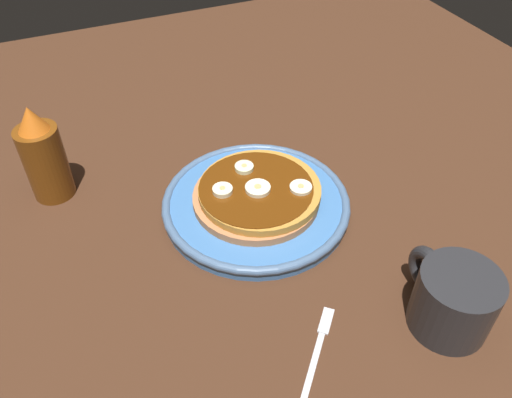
# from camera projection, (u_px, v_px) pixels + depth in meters

# --- Properties ---
(ground_plane) EXTENTS (1.40, 1.40, 0.03)m
(ground_plane) POSITION_uv_depth(u_px,v_px,m) (256.00, 217.00, 0.74)
(ground_plane) COLOR #422616
(plate) EXTENTS (0.26, 0.26, 0.02)m
(plate) POSITION_uv_depth(u_px,v_px,m) (256.00, 204.00, 0.72)
(plate) COLOR #3F72B2
(plate) RESTS_ON ground_plane
(pancake_stack) EXTENTS (0.18, 0.18, 0.02)m
(pancake_stack) POSITION_uv_depth(u_px,v_px,m) (258.00, 195.00, 0.71)
(pancake_stack) COLOR #B87347
(pancake_stack) RESTS_ON plate
(banana_slice_0) EXTENTS (0.03, 0.03, 0.01)m
(banana_slice_0) POSITION_uv_depth(u_px,v_px,m) (260.00, 188.00, 0.70)
(banana_slice_0) COLOR #F4EBC3
(banana_slice_0) RESTS_ON pancake_stack
(banana_slice_1) EXTENTS (0.03, 0.03, 0.01)m
(banana_slice_1) POSITION_uv_depth(u_px,v_px,m) (301.00, 188.00, 0.70)
(banana_slice_1) COLOR #F0EAC2
(banana_slice_1) RESTS_ON pancake_stack
(banana_slice_2) EXTENTS (0.03, 0.03, 0.01)m
(banana_slice_2) POSITION_uv_depth(u_px,v_px,m) (247.00, 167.00, 0.73)
(banana_slice_2) COLOR #EBF1BA
(banana_slice_2) RESTS_ON pancake_stack
(banana_slice_3) EXTENTS (0.03, 0.03, 0.01)m
(banana_slice_3) POSITION_uv_depth(u_px,v_px,m) (223.00, 190.00, 0.69)
(banana_slice_3) COLOR beige
(banana_slice_3) RESTS_ON pancake_stack
(coffee_mug) EXTENTS (0.12, 0.09, 0.08)m
(coffee_mug) POSITION_uv_depth(u_px,v_px,m) (452.00, 298.00, 0.57)
(coffee_mug) COLOR #262628
(coffee_mug) RESTS_ON ground_plane
(fork) EXTENTS (0.10, 0.09, 0.01)m
(fork) POSITION_uv_depth(u_px,v_px,m) (318.00, 349.00, 0.57)
(fork) COLOR silver
(fork) RESTS_ON ground_plane
(syrup_bottle) EXTENTS (0.06, 0.06, 0.15)m
(syrup_bottle) POSITION_uv_depth(u_px,v_px,m) (44.00, 157.00, 0.72)
(syrup_bottle) COLOR brown
(syrup_bottle) RESTS_ON ground_plane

